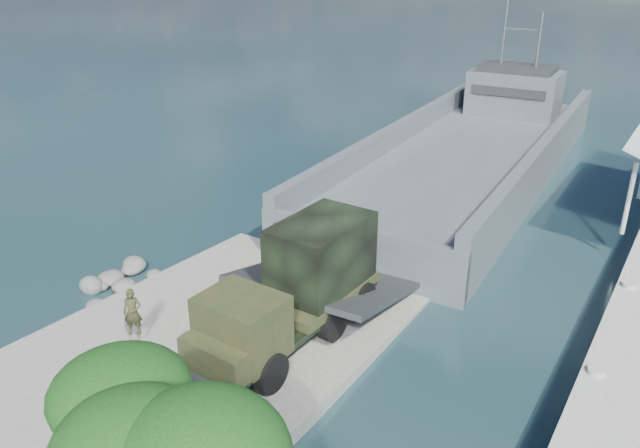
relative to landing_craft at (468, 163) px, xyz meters
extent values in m
plane|color=#18313A|center=(-0.98, -21.82, -0.86)|extent=(1400.00, 1400.00, 0.00)
cube|color=gray|center=(-0.98, -22.82, -0.61)|extent=(10.00, 18.00, 0.50)
cube|color=#495156|center=(-0.01, 0.22, -0.41)|extent=(10.70, 30.48, 2.50)
cube|color=#495156|center=(-4.21, -0.02, 1.44)|extent=(2.31, 30.00, 1.30)
cube|color=#495156|center=(4.18, 0.46, 1.44)|extent=(2.31, 30.00, 1.30)
cube|color=#495156|center=(0.84, -14.66, 0.14)|extent=(9.01, 0.91, 2.60)
cube|color=#495156|center=(-0.58, 10.21, 2.34)|extent=(6.22, 4.34, 3.00)
cube|color=#282A2C|center=(-0.58, 10.21, 4.04)|extent=(5.18, 3.48, 0.40)
cylinder|color=gray|center=(-1.78, 10.14, 6.34)|extent=(0.16, 0.16, 5.00)
cylinder|color=gray|center=(0.62, 10.28, 5.84)|extent=(0.16, 0.16, 4.00)
cylinder|color=black|center=(0.28, -22.61, 0.26)|extent=(0.47, 1.25, 1.23)
cylinder|color=black|center=(2.46, -22.68, 0.26)|extent=(0.47, 1.25, 1.23)
cylinder|color=black|center=(0.39, -19.38, 0.26)|extent=(0.47, 1.25, 1.23)
cylinder|color=black|center=(2.57, -19.46, 0.26)|extent=(0.47, 1.25, 1.23)
cylinder|color=black|center=(0.45, -17.49, 0.26)|extent=(0.47, 1.25, 1.23)
cylinder|color=black|center=(2.63, -17.56, 0.26)|extent=(0.47, 1.25, 1.23)
cube|color=black|center=(1.46, -19.99, 0.40)|extent=(2.34, 7.28, 0.24)
cube|color=#22331C|center=(1.37, -22.55, 1.40)|extent=(2.44, 1.98, 1.90)
cube|color=#22331C|center=(1.33, -23.69, 0.92)|extent=(2.21, 0.93, 0.95)
cube|color=#22331C|center=(1.50, -18.66, 0.73)|extent=(2.52, 4.44, 0.33)
cube|color=black|center=(1.51, -18.47, 2.11)|extent=(2.40, 3.68, 2.37)
cube|color=#282A2C|center=(1.31, -24.16, 0.35)|extent=(2.38, 0.32, 0.28)
imported|color=#22331C|center=(-2.66, -23.18, 0.45)|extent=(0.71, 0.67, 1.62)
ellipsoid|color=#0F360E|center=(3.76, -28.71, 4.17)|extent=(2.52, 2.52, 1.44)
camera|label=1|loc=(11.68, -34.39, 11.41)|focal=35.00mm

